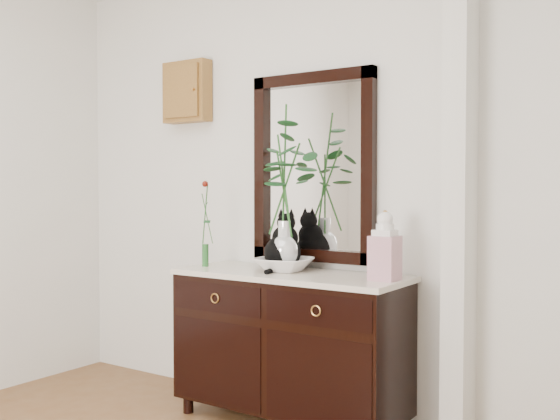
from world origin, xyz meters
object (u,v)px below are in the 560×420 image
Objects in this scene: sideboard at (290,339)px; cat at (283,241)px; lotus_bowl at (284,264)px; ginger_jar at (385,245)px.

cat reaches higher than sideboard.
lotus_bowl is 0.87× the size of ginger_jar.
ginger_jar is (0.62, -0.01, 0.14)m from lotus_bowl.
cat is at bearing 134.31° from lotus_bowl.
cat is 0.66m from ginger_jar.
cat reaches higher than lotus_bowl.
sideboard is at bearing -179.04° from ginger_jar.
sideboard is 0.55m from cat.
cat is 0.92× the size of ginger_jar.
ginger_jar is at bearing -0.88° from lotus_bowl.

